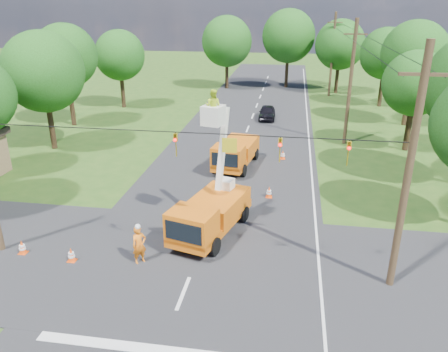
% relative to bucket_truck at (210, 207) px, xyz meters
% --- Properties ---
extents(ground, '(140.00, 140.00, 0.00)m').
position_rel_bucket_truck_xyz_m(ground, '(-0.20, 14.96, -1.55)').
color(ground, '#274C16').
rests_on(ground, ground).
extents(road_main, '(12.00, 100.00, 0.06)m').
position_rel_bucket_truck_xyz_m(road_main, '(-0.20, 14.96, -1.55)').
color(road_main, black).
rests_on(road_main, ground).
extents(road_cross, '(56.00, 10.00, 0.07)m').
position_rel_bucket_truck_xyz_m(road_cross, '(-0.20, -3.04, -1.55)').
color(road_cross, black).
rests_on(road_cross, ground).
extents(stop_bar, '(9.00, 0.45, 0.02)m').
position_rel_bucket_truck_xyz_m(stop_bar, '(-0.20, -8.24, -1.55)').
color(stop_bar, silver).
rests_on(stop_bar, ground).
extents(edge_line, '(0.12, 90.00, 0.02)m').
position_rel_bucket_truck_xyz_m(edge_line, '(5.40, 14.96, -1.55)').
color(edge_line, silver).
rests_on(edge_line, ground).
extents(bucket_truck, '(3.60, 6.19, 7.40)m').
position_rel_bucket_truck_xyz_m(bucket_truck, '(0.00, 0.00, 0.00)').
color(bucket_truck, '#CD600E').
rests_on(bucket_truck, ground).
extents(second_truck, '(2.92, 5.92, 2.13)m').
position_rel_bucket_truck_xyz_m(second_truck, '(-0.01, 9.84, -0.45)').
color(second_truck, '#CD600E').
rests_on(second_truck, ground).
extents(ground_worker, '(0.79, 0.79, 1.84)m').
position_rel_bucket_truck_xyz_m(ground_worker, '(-2.70, -3.08, -0.63)').
color(ground_worker, orange).
rests_on(ground_worker, ground).
extents(distant_car, '(1.64, 3.96, 1.34)m').
position_rel_bucket_truck_xyz_m(distant_car, '(1.33, 24.09, -0.88)').
color(distant_car, black).
rests_on(distant_car, ground).
extents(traffic_cone_2, '(0.38, 0.38, 0.71)m').
position_rel_bucket_truck_xyz_m(traffic_cone_2, '(0.80, 2.12, -1.20)').
color(traffic_cone_2, '#FF4D0D').
rests_on(traffic_cone_2, ground).
extents(traffic_cone_3, '(0.38, 0.38, 0.71)m').
position_rel_bucket_truck_xyz_m(traffic_cone_3, '(2.70, 5.00, -1.20)').
color(traffic_cone_3, '#FF4D0D').
rests_on(traffic_cone_3, ground).
extents(traffic_cone_4, '(0.38, 0.38, 0.71)m').
position_rel_bucket_truck_xyz_m(traffic_cone_4, '(-5.85, -3.49, -1.20)').
color(traffic_cone_4, '#FF4D0D').
rests_on(traffic_cone_4, ground).
extents(traffic_cone_5, '(0.38, 0.38, 0.71)m').
position_rel_bucket_truck_xyz_m(traffic_cone_5, '(-8.47, -3.22, -1.20)').
color(traffic_cone_5, '#FF4D0D').
rests_on(traffic_cone_5, ground).
extents(traffic_cone_7, '(0.38, 0.38, 0.71)m').
position_rel_bucket_truck_xyz_m(traffic_cone_7, '(3.31, 12.13, -1.20)').
color(traffic_cone_7, '#FF4D0D').
rests_on(traffic_cone_7, ground).
extents(pole_right_near, '(1.80, 0.30, 10.00)m').
position_rel_bucket_truck_xyz_m(pole_right_near, '(8.30, -3.04, 3.55)').
color(pole_right_near, '#4C3823').
rests_on(pole_right_near, ground).
extents(pole_right_mid, '(1.80, 0.30, 10.00)m').
position_rel_bucket_truck_xyz_m(pole_right_mid, '(8.30, 16.96, 3.55)').
color(pole_right_mid, '#4C3823').
rests_on(pole_right_mid, ground).
extents(pole_right_far, '(1.80, 0.30, 10.00)m').
position_rel_bucket_truck_xyz_m(pole_right_far, '(8.30, 36.96, 3.55)').
color(pole_right_far, '#4C3823').
rests_on(pole_right_far, ground).
extents(signal_span, '(18.00, 0.29, 1.07)m').
position_rel_bucket_truck_xyz_m(signal_span, '(2.03, -3.04, 4.32)').
color(signal_span, black).
rests_on(signal_span, ground).
extents(tree_left_d, '(6.20, 6.20, 9.24)m').
position_rel_bucket_truck_xyz_m(tree_left_d, '(-15.20, 11.96, 4.57)').
color(tree_left_d, '#382616').
rests_on(tree_left_d, ground).
extents(tree_left_e, '(5.80, 5.80, 9.41)m').
position_rel_bucket_truck_xyz_m(tree_left_e, '(-17.00, 18.96, 4.94)').
color(tree_left_e, '#382616').
rests_on(tree_left_e, ground).
extents(tree_left_f, '(5.40, 5.40, 8.40)m').
position_rel_bucket_truck_xyz_m(tree_left_f, '(-15.00, 26.96, 4.13)').
color(tree_left_f, '#382616').
rests_on(tree_left_f, ground).
extents(tree_right_c, '(5.00, 5.00, 7.83)m').
position_rel_bucket_truck_xyz_m(tree_right_c, '(13.00, 15.96, 3.76)').
color(tree_right_c, '#382616').
rests_on(tree_right_c, ground).
extents(tree_right_d, '(6.00, 6.00, 9.70)m').
position_rel_bucket_truck_xyz_m(tree_right_d, '(14.60, 23.96, 5.12)').
color(tree_right_d, '#382616').
rests_on(tree_right_d, ground).
extents(tree_right_e, '(5.60, 5.60, 8.63)m').
position_rel_bucket_truck_xyz_m(tree_right_e, '(13.60, 31.96, 4.26)').
color(tree_right_e, '#382616').
rests_on(tree_right_e, ground).
extents(tree_far_a, '(6.60, 6.60, 9.50)m').
position_rel_bucket_truck_xyz_m(tree_far_a, '(-5.20, 39.96, 4.63)').
color(tree_far_a, '#382616').
rests_on(tree_far_a, ground).
extents(tree_far_b, '(7.00, 7.00, 10.32)m').
position_rel_bucket_truck_xyz_m(tree_far_b, '(2.80, 41.96, 5.25)').
color(tree_far_b, '#382616').
rests_on(tree_far_b, ground).
extents(tree_far_c, '(6.20, 6.20, 9.18)m').
position_rel_bucket_truck_xyz_m(tree_far_c, '(9.30, 38.96, 4.51)').
color(tree_far_c, '#382616').
rests_on(tree_far_c, ground).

